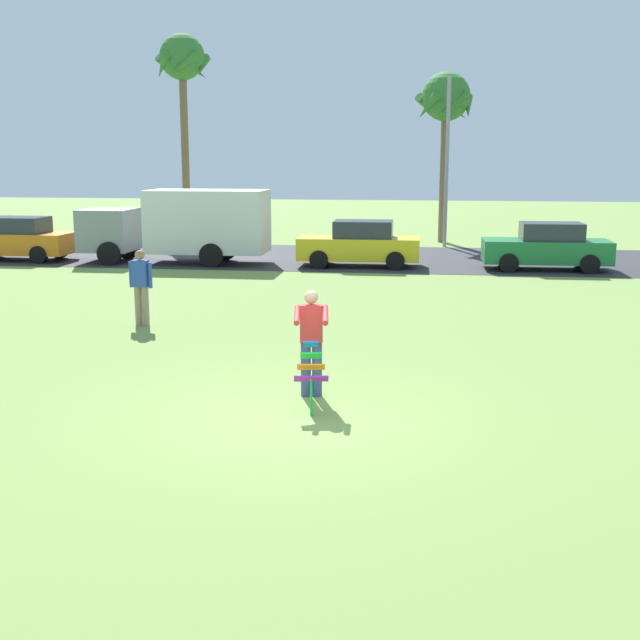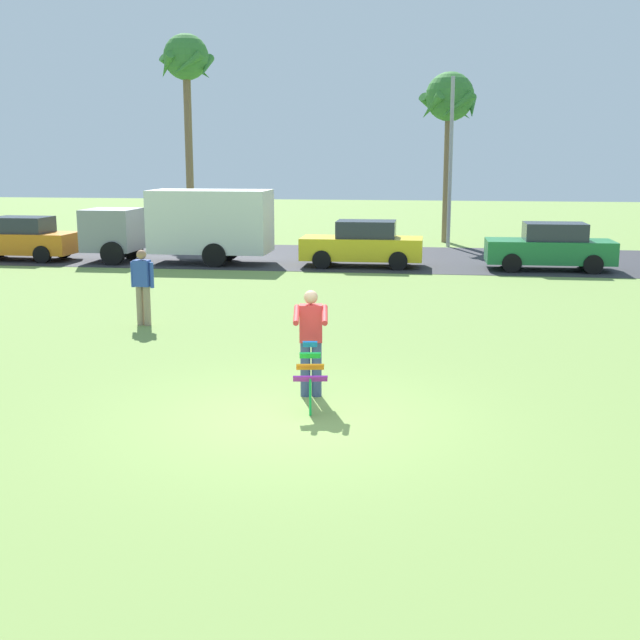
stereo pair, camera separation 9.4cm
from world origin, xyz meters
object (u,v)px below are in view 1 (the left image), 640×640
(parked_truck_grey_van, at_px, (185,224))
(person_walker_near, at_px, (141,285))
(person_kite_flyer, at_px, (311,339))
(parked_car_green, at_px, (547,247))
(streetlight_pole, at_px, (447,151))
(palm_tree_right_near, at_px, (446,103))
(palm_tree_left_near, at_px, (182,67))
(kite_held, at_px, (311,368))
(parked_car_yellow, at_px, (360,244))
(parked_car_orange, at_px, (16,239))

(parked_truck_grey_van, distance_m, person_walker_near, 10.93)
(person_kite_flyer, bearing_deg, parked_truck_grey_van, 113.76)
(parked_car_green, distance_m, streetlight_pole, 8.37)
(palm_tree_right_near, bearing_deg, palm_tree_left_near, 174.27)
(person_kite_flyer, distance_m, parked_truck_grey_van, 17.11)
(kite_held, bearing_deg, parked_truck_grey_van, 113.05)
(parked_car_yellow, distance_m, palm_tree_right_near, 10.52)
(kite_held, height_order, parked_car_yellow, parked_car_yellow)
(parked_car_yellow, bearing_deg, parked_car_orange, -180.00)
(kite_held, xyz_separation_m, palm_tree_left_near, (-9.98, 26.32, 7.19))
(kite_held, bearing_deg, person_kite_flyer, 98.09)
(streetlight_pole, bearing_deg, parked_car_yellow, -113.44)
(kite_held, distance_m, person_walker_near, 7.50)
(palm_tree_right_near, bearing_deg, streetlight_pole, -86.83)
(parked_car_green, bearing_deg, streetlight_pole, 115.57)
(parked_truck_grey_van, relative_size, person_walker_near, 3.88)
(parked_car_yellow, height_order, palm_tree_left_near, palm_tree_left_near)
(kite_held, bearing_deg, parked_car_orange, 129.32)
(parked_truck_grey_van, xyz_separation_m, streetlight_pole, (9.28, 6.96, 2.59))
(streetlight_pole, bearing_deg, parked_car_orange, -156.16)
(kite_held, xyz_separation_m, parked_car_yellow, (-0.75, 16.47, 0.09))
(parked_car_orange, height_order, parked_car_yellow, same)
(kite_held, relative_size, parked_car_green, 0.25)
(palm_tree_left_near, relative_size, streetlight_pole, 1.34)
(parked_car_green, relative_size, palm_tree_left_near, 0.45)
(kite_held, xyz_separation_m, person_walker_near, (-4.76, 5.78, 0.25))
(parked_car_yellow, height_order, parked_car_green, same)
(palm_tree_left_near, bearing_deg, palm_tree_right_near, -5.73)
(kite_held, distance_m, parked_car_yellow, 16.49)
(parked_car_yellow, relative_size, palm_tree_left_near, 0.45)
(parked_car_yellow, height_order, person_walker_near, person_walker_near)
(kite_held, relative_size, streetlight_pole, 0.15)
(person_kite_flyer, relative_size, parked_car_orange, 0.41)
(palm_tree_left_near, bearing_deg, parked_car_orange, -109.63)
(person_kite_flyer, height_order, parked_truck_grey_van, parked_truck_grey_van)
(person_kite_flyer, xyz_separation_m, person_walker_near, (-4.65, 4.97, -0.02))
(person_kite_flyer, xyz_separation_m, palm_tree_left_near, (-9.86, 25.51, 6.92))
(parked_car_orange, relative_size, parked_truck_grey_van, 0.63)
(palm_tree_right_near, bearing_deg, person_kite_flyer, -95.40)
(parked_car_orange, distance_m, parked_car_green, 19.09)
(kite_held, distance_m, parked_truck_grey_van, 17.91)
(parked_truck_grey_van, bearing_deg, parked_car_yellow, 0.01)
(palm_tree_right_near, bearing_deg, parked_car_orange, -151.15)
(parked_car_yellow, height_order, palm_tree_right_near, palm_tree_right_near)
(kite_held, xyz_separation_m, palm_tree_right_near, (2.18, 25.10, 5.35))
(palm_tree_left_near, relative_size, person_walker_near, 5.41)
(parked_car_yellow, bearing_deg, parked_truck_grey_van, -179.99)
(parked_car_green, bearing_deg, palm_tree_right_near, 111.64)
(parked_car_orange, xyz_separation_m, palm_tree_right_near, (15.67, 8.63, 5.26))
(person_kite_flyer, height_order, parked_car_green, person_kite_flyer)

